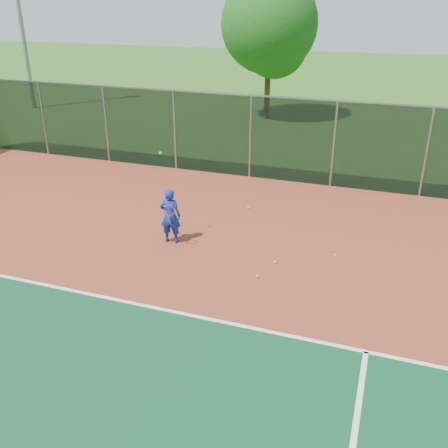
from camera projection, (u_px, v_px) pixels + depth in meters
The scene contains 9 objects.
ground at pixel (212, 447), 7.51m from camera, with size 120.00×120.00×0.00m, color #295C1A.
court_apron at pixel (250, 363), 9.22m from camera, with size 30.00×20.00×0.02m, color brown.
fence_back at pixel (334, 143), 17.16m from camera, with size 30.00×0.06×3.03m.
tennis_player at pixel (170, 216), 13.42m from camera, with size 0.61×0.63×2.51m.
practice_ball_0 at pixel (275, 262), 12.61m from camera, with size 0.07×0.07×0.07m, color #B9DA19.
practice_ball_2 at pixel (248, 207), 15.88m from camera, with size 0.07×0.07×0.07m, color #B9DA19.
practice_ball_3 at pixel (335, 255), 12.96m from camera, with size 0.07×0.07×0.07m, color #B9DA19.
practice_ball_4 at pixel (257, 276), 11.97m from camera, with size 0.07×0.07×0.07m, color #B9DA19.
tree_back_left at pixel (271, 29), 25.66m from camera, with size 5.02×5.02×7.37m.
Camera 1 is at (1.96, -5.06, 6.18)m, focal length 40.00 mm.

